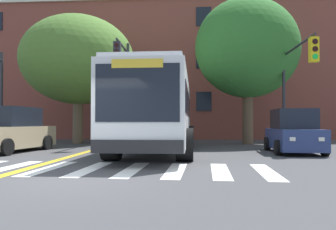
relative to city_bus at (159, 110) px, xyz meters
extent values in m
plane|color=#424244|center=(-1.33, -7.00, -1.78)|extent=(120.00, 120.00, 0.00)
cube|color=white|center=(-3.67, -5.19, -1.77)|extent=(0.57, 2.93, 0.01)
cube|color=white|center=(-2.50, -5.23, -1.77)|extent=(0.57, 2.93, 0.01)
cube|color=white|center=(-1.34, -5.28, -1.77)|extent=(0.57, 2.93, 0.01)
cube|color=white|center=(-0.17, -5.32, -1.77)|extent=(0.57, 2.93, 0.01)
cube|color=white|center=(0.99, -5.37, -1.77)|extent=(0.57, 2.93, 0.01)
cube|color=white|center=(2.16, -5.42, -1.77)|extent=(0.57, 2.93, 0.01)
cube|color=white|center=(3.32, -5.46, -1.77)|extent=(0.57, 2.93, 0.01)
cube|color=gold|center=(-3.15, 8.74, -1.78)|extent=(0.12, 36.00, 0.01)
cube|color=gold|center=(-2.99, 8.74, -1.78)|extent=(0.12, 36.00, 0.01)
cube|color=white|center=(0.00, 0.03, -0.03)|extent=(2.61, 10.82, 2.61)
cube|color=black|center=(1.28, 0.02, 0.23)|extent=(0.09, 9.94, 0.94)
cube|color=black|center=(-1.28, 0.04, 0.23)|extent=(0.09, 9.94, 0.94)
cube|color=black|center=(-0.04, -5.39, 0.28)|extent=(2.28, 0.04, 1.57)
cube|color=yellow|center=(-0.04, -5.39, 1.07)|extent=(1.39, 0.04, 0.24)
cube|color=#232326|center=(-0.04, -5.41, -1.16)|extent=(2.48, 0.12, 0.36)
cube|color=silver|center=(0.00, 0.03, 1.36)|extent=(2.45, 10.39, 0.16)
cylinder|color=black|center=(1.19, -3.33, -1.24)|extent=(0.57, 1.09, 1.08)
cylinder|color=black|center=(-1.23, -3.31, -1.24)|extent=(0.57, 1.09, 1.08)
cylinder|color=black|center=(1.23, 2.45, -1.24)|extent=(0.57, 1.09, 1.08)
cylinder|color=black|center=(-1.19, 2.47, -1.24)|extent=(0.57, 1.09, 1.08)
cube|color=tan|center=(-6.38, -0.61, -1.14)|extent=(2.32, 4.74, 0.91)
cube|color=black|center=(-6.36, -0.48, -0.27)|extent=(1.90, 2.35, 0.83)
cylinder|color=black|center=(-5.56, -2.12, -1.45)|extent=(0.28, 0.68, 0.66)
cylinder|color=black|center=(-5.28, 0.70, -1.45)|extent=(0.28, 0.68, 0.66)
cylinder|color=black|center=(-7.19, 0.90, -1.45)|extent=(0.28, 0.68, 0.66)
cube|color=navy|center=(5.62, -0.11, -1.20)|extent=(1.82, 3.68, 0.83)
cube|color=black|center=(5.62, -0.08, -0.37)|extent=(1.58, 2.05, 0.82)
cube|color=white|center=(6.04, -1.96, -1.12)|extent=(0.20, 0.05, 0.14)
cube|color=white|center=(5.04, -1.92, -1.12)|extent=(0.20, 0.05, 0.14)
cylinder|color=black|center=(6.43, -1.27, -1.48)|extent=(0.25, 0.61, 0.60)
cylinder|color=black|center=(4.72, -1.20, -1.48)|extent=(0.25, 0.61, 0.60)
cylinder|color=black|center=(6.52, 0.97, -1.48)|extent=(0.25, 0.61, 0.60)
cylinder|color=black|center=(4.82, 1.04, -1.48)|extent=(0.25, 0.61, 0.60)
cylinder|color=#28282D|center=(6.27, 3.62, 0.84)|extent=(0.16, 0.16, 5.24)
cylinder|color=#28282D|center=(6.30, 1.47, 3.01)|extent=(0.16, 4.29, 0.11)
cube|color=yellow|center=(6.32, -0.52, 2.41)|extent=(0.34, 0.28, 1.00)
cylinder|color=black|center=(6.33, -0.67, 2.71)|extent=(0.22, 0.03, 0.22)
cylinder|color=black|center=(6.33, -0.67, 2.41)|extent=(0.22, 0.03, 0.22)
cylinder|color=green|center=(6.33, -0.67, 2.11)|extent=(0.22, 0.03, 0.22)
cylinder|color=#28282D|center=(-8.77, 2.77, 0.73)|extent=(0.16, 0.16, 5.02)
cylinder|color=#28282D|center=(-2.19, 4.21, 1.09)|extent=(0.16, 0.16, 5.73)
cylinder|color=#28282D|center=(-2.14, 2.63, 3.42)|extent=(0.19, 3.16, 0.11)
cube|color=#28282D|center=(-2.11, 1.19, 2.82)|extent=(0.35, 0.29, 1.00)
cylinder|color=black|center=(-2.10, 1.04, 3.12)|extent=(0.22, 0.04, 0.22)
cylinder|color=black|center=(-2.10, 1.04, 2.82)|extent=(0.22, 0.04, 0.22)
cylinder|color=green|center=(-2.10, 1.04, 2.52)|extent=(0.22, 0.04, 0.22)
cylinder|color=brown|center=(4.65, 5.17, -0.22)|extent=(0.60, 0.60, 3.13)
ellipsoid|color=#2D6B28|center=(4.65, 5.17, 3.80)|extent=(7.67, 7.24, 5.78)
cylinder|color=brown|center=(-5.45, 5.29, -0.39)|extent=(0.61, 0.61, 2.77)
ellipsoid|color=#4C752D|center=(-5.45, 5.29, 3.25)|extent=(7.71, 7.76, 5.33)
cube|color=brown|center=(2.29, 13.05, 3.79)|extent=(39.78, 6.24, 11.14)
cube|color=black|center=(2.29, 9.90, 1.01)|extent=(1.10, 0.06, 1.40)
cube|color=black|center=(2.29, 9.90, 4.12)|extent=(1.10, 0.06, 1.40)
cube|color=black|center=(2.29, 9.90, 7.24)|extent=(1.10, 0.06, 1.40)
camera|label=1|loc=(1.42, -14.02, -0.51)|focal=35.00mm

